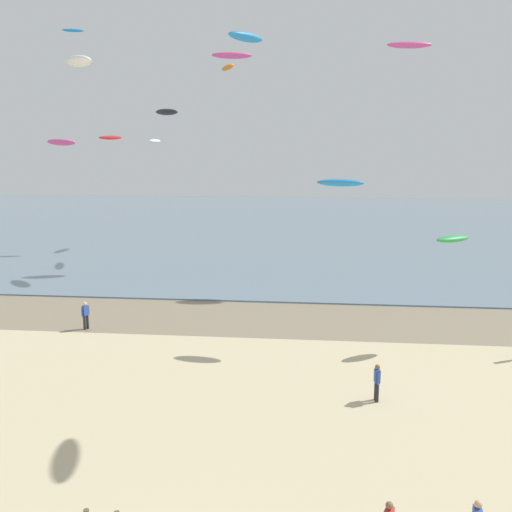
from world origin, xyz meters
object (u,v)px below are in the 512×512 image
object	(u,v)px
person_nearest_camera	(377,381)
kite_aloft_11	(79,61)
kite_aloft_9	(453,239)
kite_aloft_0	(167,112)
kite_aloft_7	(409,45)
kite_aloft_2	(110,137)
kite_aloft_10	(61,142)
kite_aloft_5	(228,67)
kite_aloft_12	(246,37)
kite_aloft_8	(73,30)
kite_aloft_3	(232,55)
kite_aloft_1	(340,183)
kite_aloft_6	(155,141)
person_left_flank	(86,315)

from	to	relation	value
person_nearest_camera	kite_aloft_11	xyz separation A→B (m)	(-13.47, 1.75, 13.88)
kite_aloft_9	kite_aloft_11	xyz separation A→B (m)	(-18.05, -5.79, 8.72)
kite_aloft_0	kite_aloft_7	world-z (taller)	kite_aloft_7
kite_aloft_2	kite_aloft_10	world-z (taller)	kite_aloft_2
kite_aloft_5	kite_aloft_12	size ratio (longest dim) A/B	0.98
kite_aloft_0	kite_aloft_2	world-z (taller)	kite_aloft_0
kite_aloft_0	kite_aloft_8	size ratio (longest dim) A/B	1.45
kite_aloft_9	kite_aloft_12	xyz separation A→B (m)	(-11.45, 1.94, 10.80)
kite_aloft_2	kite_aloft_11	xyz separation A→B (m)	(9.36, -30.75, 3.59)
kite_aloft_3	kite_aloft_0	bearing A→B (deg)	-152.38
kite_aloft_1	kite_aloft_7	bearing A→B (deg)	-103.37
kite_aloft_5	kite_aloft_6	world-z (taller)	kite_aloft_5
kite_aloft_8	kite_aloft_2	bearing A→B (deg)	144.36
kite_aloft_2	kite_aloft_5	world-z (taller)	kite_aloft_5
kite_aloft_0	kite_aloft_9	size ratio (longest dim) A/B	1.32
kite_aloft_5	kite_aloft_12	bearing A→B (deg)	169.28
kite_aloft_5	kite_aloft_11	world-z (taller)	kite_aloft_5
kite_aloft_12	kite_aloft_5	bearing A→B (deg)	37.57
kite_aloft_7	kite_aloft_9	xyz separation A→B (m)	(0.77, -14.36, -11.94)
kite_aloft_2	kite_aloft_6	xyz separation A→B (m)	(3.60, 3.01, -0.38)
kite_aloft_2	person_nearest_camera	bearing A→B (deg)	-69.50
kite_aloft_0	kite_aloft_2	distance (m)	12.20
kite_aloft_6	kite_aloft_10	world-z (taller)	kite_aloft_10
kite_aloft_0	kite_aloft_3	size ratio (longest dim) A/B	0.86
kite_aloft_2	kite_aloft_3	xyz separation A→B (m)	(12.66, -4.79, 6.93)
kite_aloft_5	kite_aloft_8	xyz separation A→B (m)	(-15.26, 1.94, 3.76)
kite_aloft_2	kite_aloft_12	world-z (taller)	kite_aloft_12
kite_aloft_11	kite_aloft_2	bearing A→B (deg)	-24.50
kite_aloft_6	kite_aloft_12	size ratio (longest dim) A/B	0.82
kite_aloft_12	kite_aloft_0	bearing A→B (deg)	56.75
kite_aloft_2	kite_aloft_0	bearing A→B (deg)	-63.53
kite_aloft_0	kite_aloft_7	xyz separation A→B (m)	(18.74, -1.53, 4.70)
kite_aloft_7	kite_aloft_10	xyz separation A→B (m)	(-28.19, 2.60, -7.12)
kite_aloft_7	kite_aloft_10	bearing A→B (deg)	-9.59
kite_aloft_8	kite_aloft_12	xyz separation A→B (m)	(19.48, -24.02, -4.44)
kite_aloft_8	kite_aloft_10	bearing A→B (deg)	82.57
kite_aloft_5	kite_aloft_9	size ratio (longest dim) A/B	1.34
kite_aloft_1	kite_aloft_2	xyz separation A→B (m)	(-21.30, 24.79, 2.18)
kite_aloft_9	kite_aloft_11	world-z (taller)	kite_aloft_11
person_left_flank	kite_aloft_10	size ratio (longest dim) A/B	0.54
person_left_flank	kite_aloft_0	world-z (taller)	kite_aloft_0
kite_aloft_2	kite_aloft_6	world-z (taller)	kite_aloft_2
kite_aloft_6	kite_aloft_10	size ratio (longest dim) A/B	0.81
kite_aloft_7	kite_aloft_9	bearing A→B (deg)	88.74
person_nearest_camera	kite_aloft_7	bearing A→B (deg)	80.14
person_left_flank	kite_aloft_6	size ratio (longest dim) A/B	0.67
kite_aloft_7	kite_aloft_9	world-z (taller)	kite_aloft_7
kite_aloft_10	kite_aloft_11	xyz separation A→B (m)	(10.91, -22.75, 3.91)
person_nearest_camera	kite_aloft_6	bearing A→B (deg)	118.44
kite_aloft_5	person_left_flank	bearing A→B (deg)	145.30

